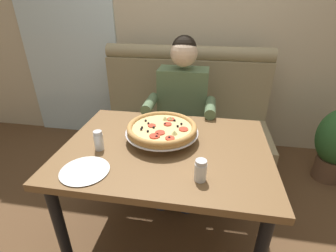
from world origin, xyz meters
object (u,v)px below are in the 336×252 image
pizza (162,129)px  plate_near_left (85,170)px  shaker_parmesan (99,142)px  dining_table (166,160)px  diner_main (181,110)px  shaker_oregano (200,172)px  booth_bench (182,128)px

pizza → plate_near_left: pizza is taller
shaker_parmesan → plate_near_left: (0.01, -0.20, -0.04)m
pizza → shaker_parmesan: size_ratio=3.78×
shaker_parmesan → dining_table: bearing=14.2°
diner_main → shaker_parmesan: bearing=-117.2°
shaker_oregano → plate_near_left: shaker_oregano is taller
shaker_oregano → booth_bench: bearing=100.2°
booth_bench → diner_main: diner_main is taller
booth_bench → pizza: bearing=-92.4°
diner_main → shaker_parmesan: (-0.38, -0.73, 0.09)m
booth_bench → diner_main: bearing=-87.3°
diner_main → shaker_parmesan: diner_main is taller
dining_table → pizza: 0.19m
dining_table → shaker_oregano: size_ratio=10.82×
dining_table → diner_main: bearing=88.9°
booth_bench → shaker_oregano: 1.25m
pizza → plate_near_left: (-0.32, -0.37, -0.06)m
dining_table → diner_main: (0.01, 0.64, 0.05)m
shaker_oregano → shaker_parmesan: shaker_parmesan is taller
dining_table → pizza: size_ratio=2.72×
shaker_oregano → plate_near_left: bearing=-176.7°
pizza → shaker_parmesan: bearing=-153.4°
plate_near_left → pizza: bearing=49.2°
booth_bench → shaker_parmesan: size_ratio=13.67×
pizza → shaker_parmesan: shaker_parmesan is taller
pizza → diner_main: bearing=85.2°
diner_main → shaker_parmesan: size_ratio=11.11×
booth_bench → pizza: 0.94m
pizza → plate_near_left: bearing=-130.8°
booth_bench → diner_main: (0.01, -0.27, 0.31)m
booth_bench → diner_main: size_ratio=1.23×
diner_main → pizza: diner_main is taller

